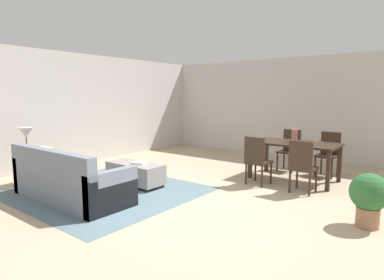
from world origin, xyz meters
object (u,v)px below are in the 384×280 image
Objects in this scene: dining_chair_far_right at (329,151)px; side_table at (28,162)px; dining_table at (294,147)px; dining_chair_near_left at (257,158)px; dining_chair_far_left at (290,148)px; couch at (69,182)px; ottoman_table at (135,173)px; dining_chair_near_right at (302,164)px; vase_centerpiece at (294,136)px; table_lamp at (26,134)px; potted_plant at (369,196)px; book_on_ottoman at (139,163)px.

side_table is at bearing -135.06° from dining_chair_far_right.
dining_chair_near_left reaches higher than dining_table.
dining_chair_far_left is at bearing -178.60° from dining_chair_far_right.
couch is 4.69m from dining_chair_far_left.
couch is at bearing -99.02° from ottoman_table.
dining_chair_near_right is 3.58× the size of vase_centerpiece.
vase_centerpiece reaches higher than dining_table.
dining_chair_near_left is (3.39, 2.63, -0.46)m from table_lamp.
table_lamp is 0.75× the size of potted_plant.
dining_chair_near_right is at bearing -0.65° from dining_chair_near_left.
book_on_ottoman is at bearing -173.03° from potted_plant.
table_lamp reaches higher than dining_chair_far_left.
couch is 5.12m from dining_chair_far_right.
side_table is 0.34× the size of dining_table.
table_lamp is 5.44m from dining_chair_far_left.
couch is 4.23m from dining_table.
dining_chair_near_left is at bearing 179.35° from dining_chair_near_right.
table_lamp is (0.00, -0.00, 0.53)m from side_table.
dining_chair_far_right is 1.31× the size of potted_plant.
couch is at bearing -137.25° from dining_chair_near_right.
dining_chair_far_left is 3.58× the size of vase_centerpiece.
couch is 8.52× the size of vase_centerpiece.
side_table is (-1.59, -1.23, 0.21)m from ottoman_table.
table_lamp is at bearing -148.31° from dining_chair_near_right.
dining_chair_far_right is (2.85, 4.25, 0.23)m from couch.
dining_table is (2.41, 3.45, 0.37)m from couch.
potted_plant is at bearing -46.82° from vase_centerpiece.
dining_chair_near_right reaches higher than couch.
couch is 2.38× the size of dining_chair_near_left.
vase_centerpiece reaches higher than side_table.
table_lamp is at bearing -142.24° from ottoman_table.
ottoman_table is (0.20, 1.25, -0.05)m from couch.
dining_chair_near_left is 1.58m from dining_chair_far_left.
table_lamp is 0.32× the size of dining_table.
dining_chair_near_left is (1.80, 1.40, 0.28)m from ottoman_table.
dining_chair_far_left is at bearing 116.04° from vase_centerpiece.
dining_chair_far_right reaches higher than book_on_ottoman.
book_on_ottoman is (0.10, 0.02, 0.20)m from ottoman_table.
dining_table is 1.79× the size of dining_chair_far_left.
side_table is 2.20× the size of vase_centerpiece.
dining_chair_near_right is at bearing 27.61° from ottoman_table.
dining_chair_near_left is 0.86m from dining_chair_near_right.
dining_chair_far_left is (1.82, 2.98, 0.28)m from ottoman_table.
dining_chair_far_right is 0.98m from vase_centerpiece.
book_on_ottoman is (1.69, 1.25, -0.54)m from table_lamp.
table_lamp is at bearing -135.06° from dining_chair_far_right.
dining_chair_far_left is 0.93m from vase_centerpiece.
potted_plant is (2.03, -0.93, -0.11)m from dining_chair_near_left.
dining_chair_near_left reaches higher than side_table.
ottoman_table is 3.86m from potted_plant.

